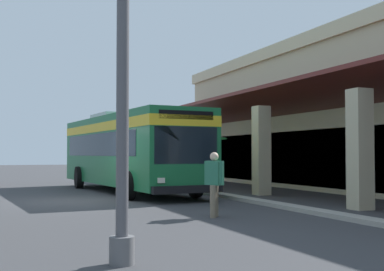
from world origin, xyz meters
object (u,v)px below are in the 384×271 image
(transit_bus, at_px, (128,147))
(lot_light_pole, at_px, (123,11))
(potted_palm, at_px, (209,174))
(pedestrian, at_px, (214,181))

(transit_bus, bearing_deg, lot_light_pole, -14.86)
(transit_bus, distance_m, potted_palm, 3.80)
(pedestrian, relative_size, potted_palm, 0.69)
(transit_bus, bearing_deg, potted_palm, 87.89)
(transit_bus, relative_size, pedestrian, 7.06)
(pedestrian, xyz_separation_m, lot_light_pole, (4.50, -3.46, 2.74))
(transit_bus, relative_size, potted_palm, 4.86)
(pedestrian, bearing_deg, potted_palm, 157.25)
(potted_palm, relative_size, lot_light_pole, 0.35)
(lot_light_pole, bearing_deg, potted_palm, 151.83)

